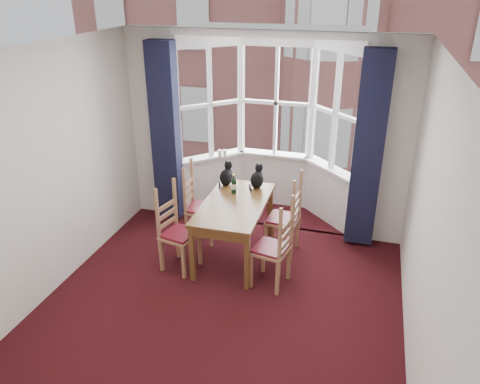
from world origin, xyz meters
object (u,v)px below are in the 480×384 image
at_px(chair_right_near, 278,251).
at_px(candle_tall, 220,153).
at_px(candle_short, 225,153).
at_px(chair_left_far, 196,208).
at_px(chair_right_far, 289,221).
at_px(cat_right, 257,178).
at_px(wine_bottle, 234,185).
at_px(dining_table, 234,209).
at_px(chair_left_near, 174,233).
at_px(cat_left, 226,176).

bearing_deg(chair_right_near, candle_tall, 125.73).
xyz_separation_m(chair_right_near, candle_short, (-1.24, 1.85, 0.45)).
bearing_deg(chair_left_far, candle_short, 84.82).
height_order(chair_right_far, cat_right, cat_right).
bearing_deg(chair_left_far, wine_bottle, -1.24).
xyz_separation_m(wine_bottle, candle_tall, (-0.54, 1.04, 0.03)).
height_order(dining_table, chair_right_far, chair_right_far).
bearing_deg(chair_left_near, dining_table, 34.01).
xyz_separation_m(chair_left_near, cat_right, (0.82, 1.00, 0.44)).
bearing_deg(wine_bottle, chair_left_far, 178.76).
height_order(chair_left_near, candle_short, candle_short).
relative_size(chair_right_far, cat_right, 2.70).
bearing_deg(candle_short, candle_tall, -157.17).
distance_m(chair_right_far, cat_right, 0.73).
distance_m(chair_left_near, cat_right, 1.37).
xyz_separation_m(chair_right_near, wine_bottle, (-0.77, 0.78, 0.43)).
bearing_deg(cat_left, dining_table, -62.96).
height_order(chair_left_far, wine_bottle, wine_bottle).
xyz_separation_m(chair_right_far, cat_left, (-0.94, 0.25, 0.44)).
height_order(chair_left_near, cat_right, cat_right).
xyz_separation_m(chair_left_far, chair_right_near, (1.34, -0.79, 0.00)).
bearing_deg(chair_left_far, candle_tall, 88.62).
bearing_deg(chair_right_far, wine_bottle, -179.91).
height_order(chair_right_far, candle_tall, candle_tall).
distance_m(chair_right_far, candle_tall, 1.73).
relative_size(chair_left_far, cat_right, 2.70).
relative_size(cat_right, candle_tall, 3.06).
height_order(cat_left, cat_right, same).
bearing_deg(candle_tall, chair_left_far, -91.38).
height_order(dining_table, cat_right, cat_right).
bearing_deg(candle_tall, chair_right_far, -38.65).
height_order(cat_right, candle_tall, cat_right).
height_order(dining_table, candle_short, candle_short).
relative_size(chair_right_far, candle_short, 8.33).
xyz_separation_m(cat_right, candle_tall, (-0.79, 0.77, 0.01)).
relative_size(chair_left_far, candle_tall, 8.27).
xyz_separation_m(dining_table, chair_right_far, (0.67, 0.28, -0.22)).
distance_m(cat_left, candle_short, 0.87).
xyz_separation_m(cat_left, candle_tall, (-0.36, 0.79, 0.01)).
distance_m(wine_bottle, candle_tall, 1.17).
relative_size(chair_left_near, chair_right_far, 1.00).
xyz_separation_m(dining_table, chair_right_near, (0.68, -0.50, -0.22)).
xyz_separation_m(cat_left, cat_right, (0.43, 0.02, -0.00)).
bearing_deg(chair_right_near, candle_short, 123.79).
xyz_separation_m(chair_right_near, chair_right_far, (-0.01, 0.78, 0.00)).
xyz_separation_m(chair_right_near, candle_tall, (-1.31, 1.82, 0.45)).
distance_m(chair_left_near, chair_right_near, 1.35).
bearing_deg(dining_table, chair_left_near, -145.99).
height_order(chair_left_far, chair_right_far, same).
bearing_deg(chair_right_far, cat_left, 165.27).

